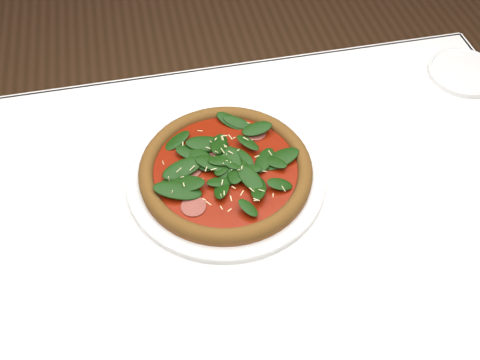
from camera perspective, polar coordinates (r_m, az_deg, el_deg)
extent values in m
cube|color=silver|center=(0.92, 0.38, -4.84)|extent=(1.20, 0.80, 0.04)
cylinder|color=#47311C|center=(1.48, -23.75, -5.56)|extent=(0.06, 0.06, 0.71)
cylinder|color=#47311C|center=(1.56, 17.19, 1.27)|extent=(0.06, 0.06, 0.71)
cube|color=silver|center=(1.25, -3.64, 7.82)|extent=(1.20, 0.01, 0.22)
cylinder|color=silver|center=(0.96, -1.52, 0.43)|extent=(0.36, 0.36, 0.01)
torus|color=silver|center=(0.95, -1.53, 0.59)|extent=(0.36, 0.36, 0.01)
cylinder|color=brown|center=(0.95, -1.53, 0.86)|extent=(0.39, 0.39, 0.01)
torus|color=#A56A26|center=(0.94, -1.54, 1.18)|extent=(0.39, 0.39, 0.03)
cylinder|color=maroon|center=(0.94, -1.54, 1.18)|extent=(0.33, 0.33, 0.00)
cylinder|color=brown|center=(0.94, -1.55, 1.34)|extent=(0.29, 0.29, 0.00)
ellipsoid|color=#12380A|center=(0.93, -1.56, 1.74)|extent=(0.31, 0.31, 0.02)
cylinder|color=#F9E5A2|center=(0.93, -1.57, 1.99)|extent=(0.29, 0.29, 0.00)
cylinder|color=silver|center=(1.25, 22.83, 10.52)|extent=(0.15, 0.15, 0.01)
torus|color=silver|center=(1.25, 22.88, 10.63)|extent=(0.15, 0.15, 0.01)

